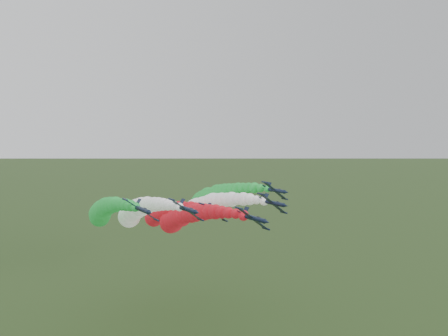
{
  "coord_description": "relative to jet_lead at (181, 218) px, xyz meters",
  "views": [
    {
      "loc": [
        -57.32,
        -81.59,
        63.19
      ],
      "look_at": [
        -2.35,
        2.59,
        54.61
      ],
      "focal_mm": 35.0,
      "sensor_mm": 36.0,
      "label": 1
    }
  ],
  "objects": [
    {
      "name": "jet_inner_right",
      "position": [
        11.64,
        6.56,
        1.42
      ],
      "size": [
        15.1,
        63.75,
        17.72
      ],
      "rotation": [
        0.0,
        0.62,
        0.0
      ],
      "color": "#111B33",
      "rests_on": "ground"
    },
    {
      "name": "jet_inner_left",
      "position": [
        -10.14,
        10.16,
        1.41
      ],
      "size": [
        15.37,
        64.03,
        18.0
      ],
      "rotation": [
        0.0,
        0.62,
        0.0
      ],
      "color": "#111B33",
      "rests_on": "ground"
    },
    {
      "name": "jet_trail",
      "position": [
        3.76,
        21.4,
        -2.33
      ],
      "size": [
        15.11,
        63.77,
        17.73
      ],
      "rotation": [
        0.0,
        0.62,
        0.0
      ],
      "color": "#111B33",
      "rests_on": "ground"
    },
    {
      "name": "jet_outer_right",
      "position": [
        21.53,
        18.27,
        2.29
      ],
      "size": [
        14.99,
        63.65,
        17.61
      ],
      "rotation": [
        0.0,
        0.62,
        0.0
      ],
      "color": "#111B33",
      "rests_on": "ground"
    },
    {
      "name": "jet_outer_left",
      "position": [
        -18.75,
        14.4,
        1.63
      ],
      "size": [
        15.01,
        63.67,
        17.64
      ],
      "rotation": [
        0.0,
        0.62,
        0.0
      ],
      "color": "#111B33",
      "rests_on": "ground"
    },
    {
      "name": "jet_lead",
      "position": [
        0.0,
        0.0,
        0.0
      ],
      "size": [
        15.23,
        63.89,
        17.86
      ],
      "rotation": [
        0.0,
        0.62,
        0.0
      ],
      "color": "#111B33",
      "rests_on": "ground"
    }
  ]
}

